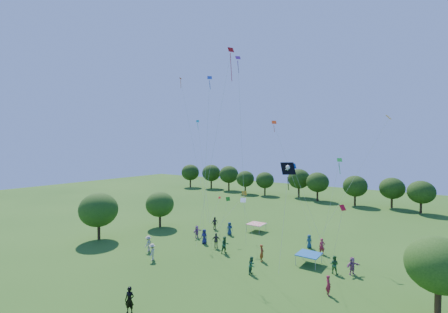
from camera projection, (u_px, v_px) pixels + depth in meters
near_tree_west at (99, 210)px, 38.42m from camera, size 4.84×4.84×6.04m
near_tree_north at (160, 204)px, 44.45m from camera, size 4.15×4.15×5.27m
near_tree_east at (439, 265)px, 20.70m from camera, size 4.27×4.27×5.75m
treeline at (327, 183)px, 64.97m from camera, size 88.01×8.77×6.77m
tent_red_stripe at (256, 224)px, 42.23m from camera, size 2.20×2.20×1.10m
tent_blue at (309, 254)px, 30.40m from camera, size 2.20×2.20×1.10m
man_in_black at (130, 300)px, 21.54m from camera, size 0.83×0.71×1.90m
crowd_person_0 at (230, 229)px, 40.46m from camera, size 0.89×0.97×1.75m
crowd_person_1 at (322, 246)px, 33.20m from camera, size 0.79×0.72×1.79m
crowd_person_2 at (225, 245)px, 33.51m from camera, size 0.91×1.08×1.92m
crowd_person_3 at (152, 252)px, 31.50m from camera, size 1.02×1.25×1.76m
crowd_person_4 at (215, 223)px, 43.05m from camera, size 0.75×1.17×1.84m
crowd_person_5 at (352, 266)px, 27.96m from camera, size 1.31×1.60×1.66m
crowd_person_6 at (204, 236)px, 36.92m from camera, size 0.93×0.60×1.77m
crowd_person_7 at (328, 285)px, 24.13m from camera, size 0.69×0.71×1.62m
crowd_person_8 at (252, 265)px, 28.11m from camera, size 0.52×0.86×1.66m
crowd_person_9 at (148, 244)px, 34.19m from camera, size 0.80×1.25×1.77m
crowd_person_10 at (216, 241)px, 35.29m from camera, size 1.14×0.93×1.78m
crowd_person_11 at (197, 232)px, 39.24m from camera, size 0.59×1.53×1.62m
crowd_person_12 at (309, 241)px, 35.30m from camera, size 0.80×0.88×1.58m
crowd_person_13 at (262, 253)px, 31.22m from camera, size 0.55×0.73×1.76m
crowd_person_14 at (334, 264)px, 28.25m from camera, size 0.84×0.46×1.70m
pirate_kite at (288, 169)px, 26.16m from camera, size 1.33×2.40×9.30m
red_high_kite at (225, 87)px, 32.78m from camera, size 2.38×3.95×21.66m
small_kite_0 at (218, 202)px, 43.59m from camera, size 0.40×2.73×3.29m
small_kite_1 at (280, 142)px, 38.77m from camera, size 5.60×0.70×14.10m
small_kite_2 at (374, 142)px, 31.58m from camera, size 7.03×1.66×13.98m
small_kite_3 at (337, 174)px, 33.13m from camera, size 2.10×0.55×9.41m
small_kite_4 at (208, 114)px, 36.56m from camera, size 1.45×0.63×19.27m
small_kite_5 at (240, 105)px, 31.66m from camera, size 0.80×1.30×20.23m
small_kite_6 at (244, 203)px, 35.38m from camera, size 1.71×0.67×4.58m
small_kite_7 at (200, 144)px, 48.34m from camera, size 7.70×6.49×15.15m
small_kite_8 at (341, 215)px, 25.98m from camera, size 1.43×1.45×5.66m
small_kite_9 at (189, 124)px, 45.15m from camera, size 7.35×2.35×21.49m
small_kite_10 at (242, 197)px, 39.15m from camera, size 2.95×3.22×4.84m
small_kite_11 at (227, 202)px, 38.28m from camera, size 1.27×0.62×4.21m
small_kite_12 at (300, 185)px, 26.80m from camera, size 2.91×2.56×9.18m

